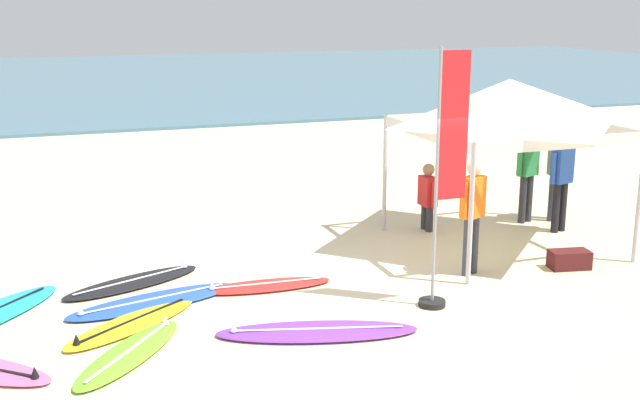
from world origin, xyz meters
The scene contains 16 objects.
ground_plane centered at (0.00, 0.00, 0.00)m, with size 80.00×80.00×0.00m, color beige.
sea centered at (0.00, 33.07, 0.05)m, with size 80.00×36.00×0.10m, color teal.
canopy_tent centered at (3.12, 0.90, 2.39)m, with size 3.05×3.05×2.75m.
surfboard_purple centered at (-0.97, -1.49, 0.04)m, with size 2.55×1.31×0.19m.
surfboard_black centered at (-2.86, 1.04, 0.04)m, with size 2.18×1.34×0.19m.
surfboard_yellow centered at (-3.06, -0.47, 0.04)m, with size 2.01×1.65×0.19m.
surfboard_red centered at (-1.12, 0.26, 0.04)m, with size 1.90×0.62×0.19m.
surfboard_lime centered at (-3.19, -1.35, 0.04)m, with size 1.67×1.89×0.19m.
surfboard_blue centered at (-2.70, 0.19, 0.04)m, with size 2.47×1.19×0.19m.
person_blue centered at (4.52, 1.27, 0.99)m, with size 0.54×0.30×1.71m.
person_grey centered at (4.90, 1.96, 0.99)m, with size 0.45×0.40×1.71m.
person_orange centered at (1.91, -0.18, 0.99)m, with size 0.50×0.36×1.71m.
person_green centered at (4.33, 2.00, 0.99)m, with size 0.53×0.32×1.71m.
person_red centered at (2.39, 2.13, 0.66)m, with size 0.22×0.55×1.20m.
banner_flag centered at (0.90, -1.14, 1.57)m, with size 0.60×0.36×3.40m.
gear_bag_near_tent centered at (3.46, -0.47, 0.14)m, with size 0.60×0.32×0.28m, color #4C1919.
Camera 1 is at (-3.97, -9.95, 3.92)m, focal length 44.55 mm.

